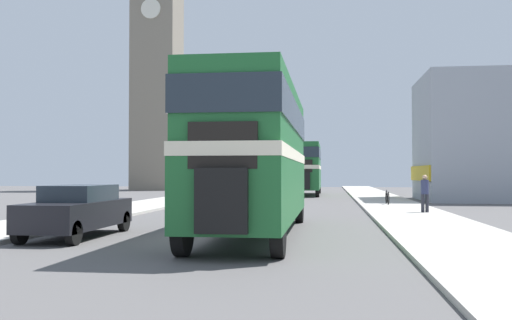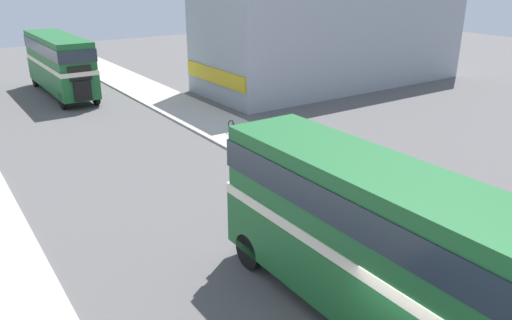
{
  "view_description": "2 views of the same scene",
  "coord_description": "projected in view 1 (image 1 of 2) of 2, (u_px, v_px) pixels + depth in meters",
  "views": [
    {
      "loc": [
        3.28,
        -15.44,
        1.84
      ],
      "look_at": [
        1.14,
        1.36,
        2.22
      ],
      "focal_mm": 40.0,
      "sensor_mm": 36.0,
      "label": 1
    },
    {
      "loc": [
        -7.16,
        -5.19,
        8.54
      ],
      "look_at": [
        1.14,
        6.97,
        2.9
      ],
      "focal_mm": 35.0,
      "sensor_mm": 36.0,
      "label": 2
    }
  ],
  "objects": [
    {
      "name": "ground_plane",
      "position": [
        209.0,
        240.0,
        15.68
      ],
      "size": [
        120.0,
        120.0,
        0.0
      ],
      "primitive_type": "plane",
      "color": "#565454"
    },
    {
      "name": "church_tower",
      "position": [
        157.0,
        43.0,
        62.08
      ],
      "size": [
        4.92,
        4.92,
        31.5
      ],
      "color": "gray",
      "rests_on": "ground_plane"
    },
    {
      "name": "bicycle_on_pavement",
      "position": [
        387.0,
        198.0,
        31.42
      ],
      "size": [
        0.05,
        1.76,
        0.78
      ],
      "color": "black",
      "rests_on": "sidewalk_right"
    },
    {
      "name": "pedestrian_walking",
      "position": [
        425.0,
        191.0,
        24.91
      ],
      "size": [
        0.33,
        0.33,
        1.64
      ],
      "color": "#282833",
      "rests_on": "sidewalk_right"
    },
    {
      "name": "sidewalk_right",
      "position": [
        463.0,
        241.0,
        14.83
      ],
      "size": [
        3.5,
        120.0,
        0.12
      ],
      "color": "#B7B2A8",
      "rests_on": "ground_plane"
    },
    {
      "name": "car_parked_near",
      "position": [
        78.0,
        210.0,
        16.32
      ],
      "size": [
        1.65,
        4.46,
        1.49
      ],
      "color": "black",
      "rests_on": "ground_plane"
    },
    {
      "name": "double_decker_bus",
      "position": [
        256.0,
        148.0,
        16.93
      ],
      "size": [
        2.43,
        11.06,
        4.31
      ],
      "color": "#1E602D",
      "rests_on": "ground_plane"
    },
    {
      "name": "bus_distant",
      "position": [
        305.0,
        165.0,
        47.45
      ],
      "size": [
        2.45,
        10.35,
        4.22
      ],
      "color": "#1E602D",
      "rests_on": "ground_plane"
    }
  ]
}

